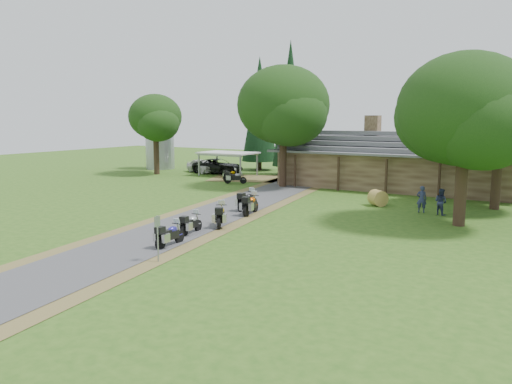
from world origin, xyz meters
The scene contains 24 objects.
ground centered at (0.00, 0.00, 0.00)m, with size 120.00×120.00×0.00m, color #2C5618.
driveway centered at (-0.50, 4.00, 0.00)m, with size 46.00×46.00×0.00m, color #3F4042.
lodge centered at (6.00, 24.00, 2.45)m, with size 21.40×9.40×4.90m, color brown, non-canonical shape.
silo centered at (-22.68, 25.38, 3.37)m, with size 3.32×3.32×6.74m, color gray.
carport centered at (-11.78, 23.56, 1.23)m, with size 5.68×3.78×2.46m, color silver, non-canonical shape.
car_white_sedan centered at (-15.95, 24.55, 0.94)m, with size 5.65×2.39×1.88m, color silver.
car_dark_suv centered at (-13.92, 24.76, 1.19)m, with size 6.22×2.64×2.38m, color black.
motorcycle_row_a centered at (1.97, -1.56, 0.61)m, with size 1.78×0.58×1.22m, color navy, non-canonical shape.
motorcycle_row_b centered at (1.25, 0.95, 0.59)m, with size 1.74×0.57×1.19m, color #A1A5A9, non-canonical shape.
motorcycle_row_c centered at (1.52, 3.23, 0.69)m, with size 2.00×0.65×1.37m, color #E4AB09, non-canonical shape.
motorcycle_row_d centered at (1.16, 7.02, 0.69)m, with size 2.03×0.66×1.39m, color #D95502, non-canonical shape.
motorcycle_row_e centered at (0.18, 8.21, 0.69)m, with size 2.03×0.66×1.39m, color black, non-canonical shape.
motorcycle_carport_a centered at (-9.34, 20.52, 0.58)m, with size 1.69×0.55×1.15m, color #D19700, non-canonical shape.
motorcycle_carport_b centered at (-7.71, 18.77, 0.62)m, with size 1.81×0.59×1.24m, color gray, non-canonical shape.
person_a centered at (10.17, 13.21, 1.01)m, with size 0.57×0.41×2.01m, color navy.
person_b centered at (11.38, 12.99, 0.97)m, with size 0.55×0.40×1.95m, color navy.
hay_bale centered at (7.05, 14.14, 0.55)m, with size 1.09×1.09×1.00m, color olive.
sign_post centered at (3.28, -3.83, 1.00)m, with size 0.36×0.06×1.99m, color gray, non-canonical shape.
oak_lodge_left centered at (-3.03, 19.19, 5.71)m, with size 7.95×7.95×11.43m, color black, non-canonical shape.
oak_lodge_right centered at (14.07, 16.93, 5.16)m, with size 7.45×7.45×10.31m, color black, non-canonical shape.
oak_driveway centered at (12.90, 10.30, 5.22)m, with size 7.36×7.36×10.43m, color black, non-canonical shape.
oak_silo centered at (-19.18, 20.88, 4.92)m, with size 5.58×5.58×9.83m, color black, non-canonical shape.
cedar_near centered at (-6.78, 27.77, 6.96)m, with size 3.67×3.67×13.91m, color black.
cedar_far centered at (-11.90, 30.19, 6.40)m, with size 4.06×4.06×12.79m, color black.
Camera 1 is at (17.28, -19.13, 6.04)m, focal length 35.00 mm.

